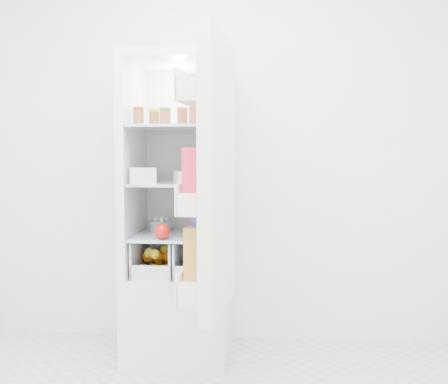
# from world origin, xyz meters

# --- Properties ---
(room_walls) EXTENTS (3.02, 3.02, 2.61)m
(room_walls) POSITION_xyz_m (0.00, 0.00, 1.59)
(room_walls) COLOR silver
(room_walls) RESTS_ON ground
(refrigerator) EXTENTS (0.60, 0.60, 1.80)m
(refrigerator) POSITION_xyz_m (-0.20, 1.25, 0.67)
(refrigerator) COLOR white
(refrigerator) RESTS_ON ground
(shelf_low) EXTENTS (0.49, 0.53, 0.01)m
(shelf_low) POSITION_xyz_m (-0.20, 1.19, 0.74)
(shelf_low) COLOR silver
(shelf_low) RESTS_ON refrigerator
(shelf_mid) EXTENTS (0.49, 0.53, 0.02)m
(shelf_mid) POSITION_xyz_m (-0.20, 1.19, 1.05)
(shelf_mid) COLOR silver
(shelf_mid) RESTS_ON refrigerator
(shelf_top) EXTENTS (0.49, 0.53, 0.02)m
(shelf_top) POSITION_xyz_m (-0.20, 1.19, 1.38)
(shelf_top) COLOR silver
(shelf_top) RESTS_ON refrigerator
(crisper_left) EXTENTS (0.23, 0.46, 0.22)m
(crisper_left) POSITION_xyz_m (-0.32, 1.19, 0.61)
(crisper_left) COLOR silver
(crisper_left) RESTS_ON refrigerator
(crisper_right) EXTENTS (0.23, 0.46, 0.22)m
(crisper_right) POSITION_xyz_m (-0.08, 1.19, 0.61)
(crisper_right) COLOR silver
(crisper_right) RESTS_ON refrigerator
(condiment_jars) EXTENTS (0.46, 0.16, 0.08)m
(condiment_jars) POSITION_xyz_m (-0.20, 1.07, 1.43)
(condiment_jars) COLOR #B21919
(condiment_jars) RESTS_ON shelf_top
(squeeze_bottle) EXTENTS (0.07, 0.07, 0.20)m
(squeeze_bottle) POSITION_xyz_m (0.01, 1.21, 1.49)
(squeeze_bottle) COLOR silver
(squeeze_bottle) RESTS_ON shelf_top
(tub_white) EXTENTS (0.18, 0.18, 0.09)m
(tub_white) POSITION_xyz_m (-0.37, 0.99, 1.10)
(tub_white) COLOR silver
(tub_white) RESTS_ON shelf_mid
(tub_cream) EXTENTS (0.16, 0.16, 0.07)m
(tub_cream) POSITION_xyz_m (-0.13, 1.06, 1.09)
(tub_cream) COLOR silver
(tub_cream) RESTS_ON shelf_mid
(tin_red) EXTENTS (0.12, 0.12, 0.06)m
(tin_red) POSITION_xyz_m (-0.07, 0.98, 1.09)
(tin_red) COLOR red
(tin_red) RESTS_ON shelf_mid
(tub_green) EXTENTS (0.11, 0.15, 0.08)m
(tub_green) POSITION_xyz_m (-0.03, 1.23, 1.10)
(tub_green) COLOR #397F3C
(tub_green) RESTS_ON shelf_mid
(red_cabbage) EXTENTS (0.15, 0.15, 0.15)m
(red_cabbage) POSITION_xyz_m (-0.05, 1.11, 0.82)
(red_cabbage) COLOR #561D52
(red_cabbage) RESTS_ON shelf_low
(bell_pepper) EXTENTS (0.09, 0.09, 0.09)m
(bell_pepper) POSITION_xyz_m (-0.25, 0.97, 0.79)
(bell_pepper) COLOR #B8120B
(bell_pepper) RESTS_ON shelf_low
(mushroom_bowl) EXTENTS (0.17, 0.17, 0.07)m
(mushroom_bowl) POSITION_xyz_m (-0.32, 1.26, 0.78)
(mushroom_bowl) COLOR #84A7C4
(mushroom_bowl) RESTS_ON shelf_low
(citrus_pile) EXTENTS (0.20, 0.31, 0.16)m
(citrus_pile) POSITION_xyz_m (-0.32, 1.17, 0.58)
(citrus_pile) COLOR orange
(citrus_pile) RESTS_ON refrigerator
(veg_pile) EXTENTS (0.16, 0.30, 0.10)m
(veg_pile) POSITION_xyz_m (-0.07, 1.18, 0.56)
(veg_pile) COLOR #1E531B
(veg_pile) RESTS_ON refrigerator
(fridge_door) EXTENTS (0.23, 0.60, 1.30)m
(fridge_door) POSITION_xyz_m (0.07, 0.61, 1.09)
(fridge_door) COLOR white
(fridge_door) RESTS_ON refrigerator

